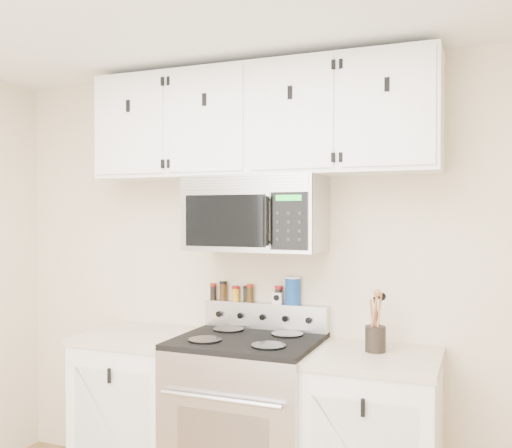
{
  "coord_description": "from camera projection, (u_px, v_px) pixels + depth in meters",
  "views": [
    {
      "loc": [
        1.19,
        -1.43,
        1.63
      ],
      "look_at": [
        0.04,
        1.45,
        1.57
      ],
      "focal_mm": 40.0,
      "sensor_mm": 36.0,
      "label": 1
    }
  ],
  "objects": [
    {
      "name": "kitchen_timer",
      "position": [
        278.0,
        298.0,
        3.34
      ],
      "size": [
        0.06,
        0.05,
        0.07
      ],
      "primitive_type": "cube",
      "rotation": [
        0.0,
        0.0,
        0.03
      ],
      "color": "white",
      "rests_on": "range"
    },
    {
      "name": "spice_jar_2",
      "position": [
        236.0,
        293.0,
        3.44
      ],
      "size": [
        0.05,
        0.05,
        0.09
      ],
      "color": "gold",
      "rests_on": "range"
    },
    {
      "name": "spice_jar_0",
      "position": [
        213.0,
        291.0,
        3.49
      ],
      "size": [
        0.04,
        0.04,
        0.1
      ],
      "color": "black",
      "rests_on": "range"
    },
    {
      "name": "base_cabinet_right",
      "position": [
        375.0,
        444.0,
        2.88
      ],
      "size": [
        0.64,
        0.62,
        0.92
      ],
      "color": "white",
      "rests_on": "floor"
    },
    {
      "name": "spice_jar_6",
      "position": [
        292.0,
        296.0,
        3.31
      ],
      "size": [
        0.05,
        0.05,
        0.1
      ],
      "color": "#3C250E",
      "rests_on": "range"
    },
    {
      "name": "spice_jar_5",
      "position": [
        279.0,
        295.0,
        3.34
      ],
      "size": [
        0.04,
        0.04,
        0.1
      ],
      "color": "black",
      "rests_on": "range"
    },
    {
      "name": "spice_jar_3",
      "position": [
        246.0,
        294.0,
        3.41
      ],
      "size": [
        0.04,
        0.04,
        0.1
      ],
      "color": "black",
      "rests_on": "range"
    },
    {
      "name": "spice_jar_1",
      "position": [
        223.0,
        291.0,
        3.47
      ],
      "size": [
        0.05,
        0.05,
        0.12
      ],
      "color": "#3D240E",
      "rests_on": "range"
    },
    {
      "name": "microwave",
      "position": [
        256.0,
        213.0,
        3.21
      ],
      "size": [
        0.76,
        0.44,
        0.42
      ],
      "color": "#9E9EA3",
      "rests_on": "back_wall"
    },
    {
      "name": "back_wall",
      "position": [
        268.0,
        277.0,
        3.4
      ],
      "size": [
        3.5,
        0.01,
        2.5
      ],
      "primitive_type": "cube",
      "color": "beige",
      "rests_on": "floor"
    },
    {
      "name": "spice_jar_4",
      "position": [
        250.0,
        293.0,
        3.4
      ],
      "size": [
        0.04,
        0.04,
        0.11
      ],
      "color": "#3C270E",
      "rests_on": "range"
    },
    {
      "name": "utensil_crock",
      "position": [
        375.0,
        337.0,
        2.92
      ],
      "size": [
        0.11,
        0.11,
        0.31
      ],
      "color": "black",
      "rests_on": "base_cabinet_right"
    },
    {
      "name": "upper_cabinets",
      "position": [
        258.0,
        122.0,
        3.23
      ],
      "size": [
        2.0,
        0.35,
        0.62
      ],
      "color": "white",
      "rests_on": "back_wall"
    },
    {
      "name": "salt_canister",
      "position": [
        293.0,
        290.0,
        3.3
      ],
      "size": [
        0.09,
        0.09,
        0.16
      ],
      "color": "#164497",
      "rests_on": "range"
    },
    {
      "name": "range",
      "position": [
        247.0,
        422.0,
        3.12
      ],
      "size": [
        0.76,
        0.65,
        1.1
      ],
      "color": "#B7B7BA",
      "rests_on": "floor"
    },
    {
      "name": "base_cabinet_left",
      "position": [
        142.0,
        409.0,
        3.39
      ],
      "size": [
        0.64,
        0.62,
        0.92
      ],
      "color": "white",
      "rests_on": "floor"
    }
  ]
}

